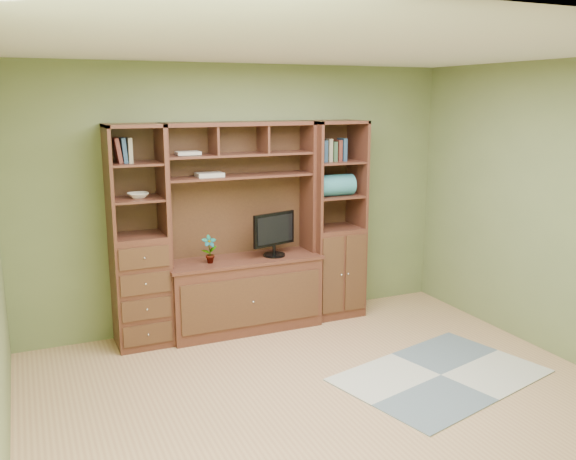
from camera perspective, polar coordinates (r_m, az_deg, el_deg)
name	(u,v)px	position (r m, az deg, el deg)	size (l,w,h in m)	color
room	(337,237)	(4.36, 4.63, -0.65)	(4.60, 4.10, 2.64)	tan
center_hutch	(243,229)	(5.93, -4.21, 0.10)	(1.54, 0.53, 2.05)	#4F271B
left_tower	(139,237)	(5.73, -13.81, -0.68)	(0.50, 0.45, 2.05)	#4F271B
right_tower	(334,220)	(6.38, 4.37, 0.95)	(0.55, 0.45, 2.05)	#4F271B
rug	(441,375)	(5.38, 14.11, -13.06)	(1.65, 1.10, 0.01)	#959A9A
monitor	(274,226)	(6.01, -1.32, 0.34)	(0.49, 0.22, 0.60)	black
orchid	(209,249)	(5.83, -7.36, -1.80)	(0.14, 0.10, 0.27)	#AB433A
magazines	(209,175)	(5.84, -7.37, 5.16)	(0.25, 0.18, 0.04)	#B8AF9D
bowl	(138,195)	(5.66, -13.85, 3.17)	(0.19, 0.19, 0.05)	white
blanket_teal	(335,185)	(6.26, 4.46, 4.20)	(0.38, 0.22, 0.22)	teal
blanket_red	(342,184)	(6.44, 5.03, 4.28)	(0.33, 0.18, 0.18)	brown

